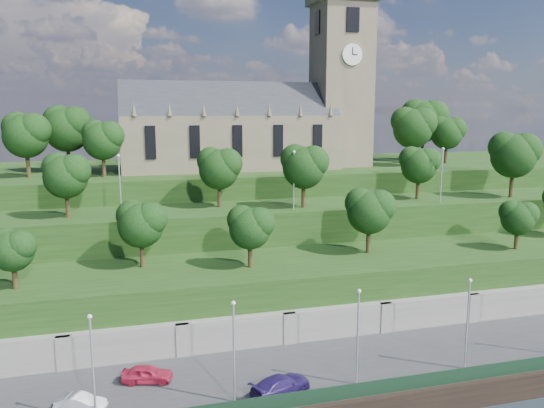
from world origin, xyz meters
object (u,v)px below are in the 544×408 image
object	(u,v)px
car_middle	(81,403)
car_right	(281,385)
car_left	(147,374)
church	(260,119)

from	to	relation	value
car_middle	car_right	bearing A→B (deg)	-75.11
car_left	car_middle	size ratio (longest dim) A/B	1.11
car_middle	church	bearing A→B (deg)	-8.71
church	car_right	size ratio (longest dim) A/B	7.51
church	car_left	distance (m)	47.49
church	car_right	world-z (taller)	church
car_left	car_right	xyz separation A→B (m)	(9.96, -4.61, 0.05)
car_middle	car_right	xyz separation A→B (m)	(14.85, -1.63, 0.14)
church	car_left	xyz separation A→B (m)	(-19.05, -38.72, -19.82)
car_right	car_middle	bearing A→B (deg)	59.89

